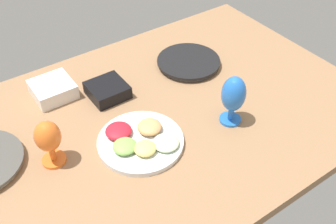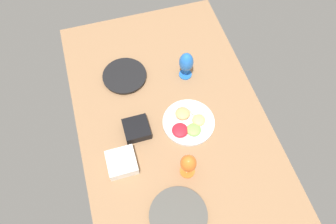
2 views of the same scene
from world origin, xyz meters
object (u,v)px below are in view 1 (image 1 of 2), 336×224
(fruit_platter, at_px, (140,140))
(hurricane_glass_blue, at_px, (233,96))
(dinner_plate_left, at_px, (189,62))
(square_bowl_black, at_px, (107,90))
(hurricane_glass_orange, at_px, (48,139))
(square_bowl_white, at_px, (53,89))

(fruit_platter, bearing_deg, hurricane_glass_blue, 165.46)
(dinner_plate_left, height_order, hurricane_glass_blue, hurricane_glass_blue)
(fruit_platter, height_order, square_bowl_black, same)
(fruit_platter, bearing_deg, hurricane_glass_orange, -19.50)
(hurricane_glass_blue, bearing_deg, dinner_plate_left, -103.23)
(dinner_plate_left, distance_m, hurricane_glass_orange, 0.70)
(fruit_platter, bearing_deg, dinner_plate_left, -146.08)
(dinner_plate_left, height_order, square_bowl_white, square_bowl_white)
(square_bowl_black, distance_m, square_bowl_white, 0.21)
(dinner_plate_left, distance_m, square_bowl_black, 0.37)
(fruit_platter, xyz_separation_m, hurricane_glass_orange, (0.26, -0.09, 0.08))
(hurricane_glass_orange, xyz_separation_m, hurricane_glass_blue, (-0.59, 0.18, 0.01))
(dinner_plate_left, relative_size, fruit_platter, 0.91)
(dinner_plate_left, bearing_deg, hurricane_glass_blue, 76.77)
(hurricane_glass_blue, distance_m, square_bowl_black, 0.48)
(hurricane_glass_orange, distance_m, square_bowl_white, 0.34)
(hurricane_glass_orange, bearing_deg, square_bowl_black, -146.88)
(dinner_plate_left, distance_m, fruit_platter, 0.49)
(hurricane_glass_blue, bearing_deg, fruit_platter, -14.54)
(fruit_platter, distance_m, hurricane_glass_orange, 0.29)
(hurricane_glass_orange, relative_size, hurricane_glass_blue, 0.87)
(hurricane_glass_orange, bearing_deg, dinner_plate_left, -165.03)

